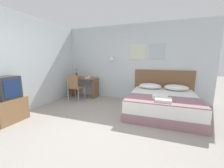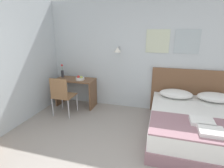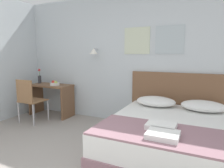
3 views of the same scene
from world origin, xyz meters
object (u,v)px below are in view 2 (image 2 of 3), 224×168
(folded_towel_near_foot, at_px, (202,121))
(desk_chair, at_px, (62,94))
(pillow_left, at_px, (176,94))
(folded_towel_mid_bed, at_px, (211,131))
(bed, at_px, (199,126))
(pillow_right, at_px, (215,97))
(fruit_bowl, at_px, (80,78))
(flower_vase, at_px, (63,73))
(throw_blanket, at_px, (208,129))
(headboard, at_px, (193,93))
(desk, at_px, (76,88))

(folded_towel_near_foot, relative_size, desk_chair, 0.38)
(pillow_left, relative_size, folded_towel_mid_bed, 2.03)
(bed, distance_m, folded_towel_near_foot, 0.54)
(pillow_right, relative_size, fruit_bowl, 3.17)
(pillow_left, xyz_separation_m, flower_vase, (-2.88, 0.11, 0.27))
(pillow_right, xyz_separation_m, folded_towel_mid_bed, (-0.38, -1.41, -0.03))
(throw_blanket, bearing_deg, headboard, 90.00)
(headboard, distance_m, fruit_bowl, 2.74)
(pillow_left, height_order, throw_blanket, pillow_left)
(desk, bearing_deg, throw_blanket, -24.55)
(desk, bearing_deg, fruit_bowl, -14.54)
(headboard, bearing_deg, pillow_left, -140.83)
(throw_blanket, height_order, desk, desk)
(throw_blanket, xyz_separation_m, flower_vase, (-3.27, 1.38, 0.34))
(pillow_left, xyz_separation_m, folded_towel_mid_bed, (0.40, -1.41, -0.03))
(pillow_right, bearing_deg, folded_towel_near_foot, -111.86)
(headboard, distance_m, pillow_right, 0.50)
(folded_towel_mid_bed, distance_m, desk, 3.22)
(pillow_right, distance_m, folded_towel_near_foot, 1.22)
(folded_towel_mid_bed, relative_size, fruit_bowl, 1.56)
(throw_blanket, distance_m, flower_vase, 3.57)
(pillow_left, xyz_separation_m, folded_towel_near_foot, (0.32, -1.13, -0.03))
(throw_blanket, height_order, folded_towel_mid_bed, folded_towel_mid_bed)
(pillow_left, bearing_deg, headboard, 39.17)
(folded_towel_near_foot, bearing_deg, desk_chair, 169.04)
(throw_blanket, bearing_deg, pillow_right, 72.96)
(bed, height_order, throw_blanket, throw_blanket)
(bed, distance_m, folded_towel_mid_bed, 0.77)
(pillow_right, relative_size, flower_vase, 1.99)
(pillow_right, bearing_deg, throw_blanket, -107.04)
(folded_towel_near_foot, relative_size, fruit_bowl, 1.60)
(folded_towel_mid_bed, bearing_deg, folded_towel_near_foot, 104.84)
(pillow_left, xyz_separation_m, pillow_right, (0.78, 0.00, 0.00))
(bed, distance_m, throw_blanket, 0.63)
(throw_blanket, relative_size, folded_towel_mid_bed, 4.97)
(pillow_left, distance_m, throw_blanket, 1.33)
(pillow_right, xyz_separation_m, throw_blanket, (-0.39, -1.27, -0.07))
(folded_towel_mid_bed, relative_size, desk_chair, 0.37)
(pillow_left, height_order, flower_vase, flower_vase)
(pillow_left, distance_m, desk, 2.48)
(headboard, distance_m, pillow_left, 0.50)
(folded_towel_near_foot, bearing_deg, headboard, 87.44)
(throw_blanket, bearing_deg, folded_towel_mid_bed, -86.54)
(pillow_right, distance_m, folded_towel_mid_bed, 1.46)
(folded_towel_near_foot, xyz_separation_m, flower_vase, (-3.20, 1.24, 0.30))
(bed, height_order, folded_towel_mid_bed, folded_towel_mid_bed)
(throw_blanket, bearing_deg, pillow_left, 107.04)
(fruit_bowl, bearing_deg, flower_vase, 168.68)
(pillow_left, relative_size, desk_chair, 0.76)
(bed, bearing_deg, desk_chair, 177.73)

